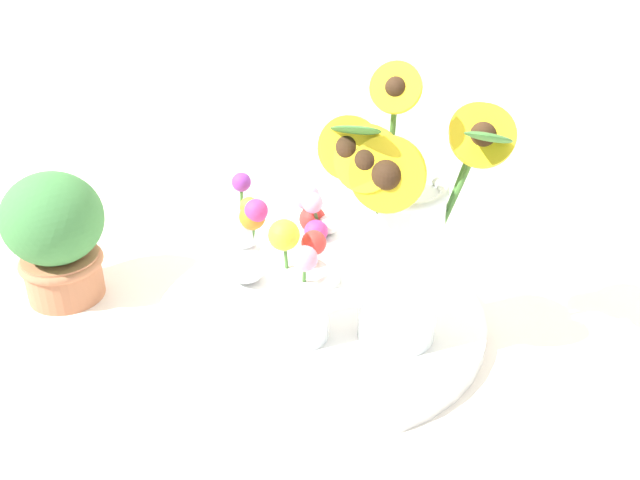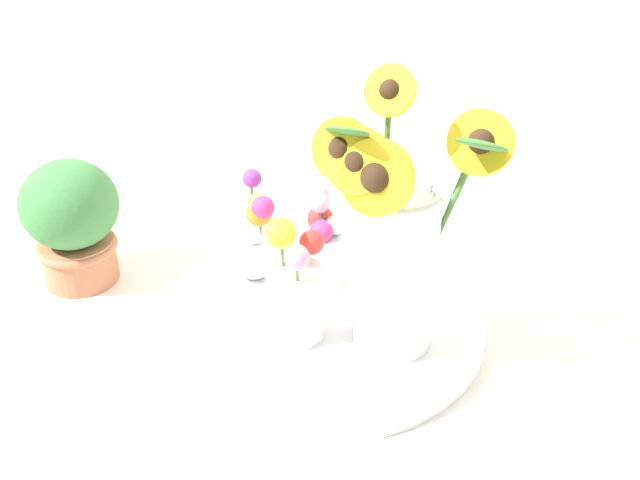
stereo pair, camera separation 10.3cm
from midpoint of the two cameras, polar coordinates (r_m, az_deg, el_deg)
name	(u,v)px [view 2 (the right image)]	position (r m, az deg, el deg)	size (l,w,h in m)	color
ground_plane	(298,334)	(1.09, 1.01, -7.29)	(6.00, 6.00, 0.00)	silver
serving_tray	(320,319)	(1.10, 2.68, -6.10)	(0.48, 0.48, 0.02)	white
mason_jar_sunflowers	(398,245)	(0.96, 9.01, -0.49)	(0.23, 0.19, 0.39)	silver
vase_small_center	(295,291)	(1.01, 1.00, -4.03)	(0.08, 0.10, 0.17)	white
vase_bulb_right	(255,239)	(1.14, -2.42, 0.01)	(0.07, 0.08, 0.17)	white
vase_small_back	(324,240)	(1.13, 2.92, -0.07)	(0.08, 0.08, 0.15)	white
potted_plant	(72,219)	(1.20, -16.08, 1.45)	(0.15, 0.15, 0.21)	#B7704C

